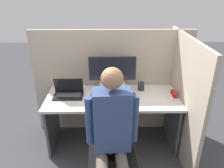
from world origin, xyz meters
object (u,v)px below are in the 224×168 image
object	(u,v)px
coffee_mug	(141,86)
laptop	(68,93)
paper_box	(112,88)
office_chair	(113,144)
stapler	(174,94)
monitor	(112,70)
carrot_toy	(107,105)
person	(112,131)

from	to	relation	value
coffee_mug	laptop	bearing A→B (deg)	-170.40
paper_box	office_chair	distance (m)	0.82
laptop	stapler	world-z (taller)	laptop
monitor	carrot_toy	world-z (taller)	monitor
monitor	carrot_toy	xyz separation A→B (m)	(-0.07, -0.40, -0.26)
laptop	office_chair	distance (m)	0.88
paper_box	office_chair	world-z (taller)	office_chair
paper_box	person	size ratio (longest dim) A/B	0.25
paper_box	coffee_mug	size ratio (longest dim) A/B	3.15
paper_box	monitor	distance (m)	0.24
paper_box	office_chair	xyz separation A→B (m)	(-0.01, -0.78, -0.25)
laptop	person	distance (m)	0.96
laptop	coffee_mug	world-z (taller)	laptop
carrot_toy	coffee_mug	xyz separation A→B (m)	(0.45, 0.42, 0.03)
monitor	paper_box	bearing A→B (deg)	-90.00
paper_box	laptop	xyz separation A→B (m)	(-0.54, -0.13, 0.00)
laptop	person	xyz separation A→B (m)	(0.52, -0.80, 0.02)
office_chair	person	size ratio (longest dim) A/B	0.72
carrot_toy	coffee_mug	bearing A→B (deg)	42.95
laptop	person	size ratio (longest dim) A/B	0.26
stapler	office_chair	world-z (taller)	office_chair
stapler	person	world-z (taller)	person
paper_box	coffee_mug	bearing A→B (deg)	3.30
laptop	coffee_mug	size ratio (longest dim) A/B	3.36
carrot_toy	laptop	bearing A→B (deg)	151.16
person	laptop	bearing A→B (deg)	123.18
stapler	paper_box	bearing A→B (deg)	169.64
monitor	carrot_toy	distance (m)	0.48
monitor	coffee_mug	bearing A→B (deg)	2.88
stapler	carrot_toy	distance (m)	0.87
stapler	office_chair	xyz separation A→B (m)	(-0.77, -0.64, -0.24)
laptop	carrot_toy	bearing A→B (deg)	-28.84
monitor	stapler	bearing A→B (deg)	-10.56
paper_box	carrot_toy	size ratio (longest dim) A/B	2.47
office_chair	coffee_mug	world-z (taller)	office_chair
stapler	person	size ratio (longest dim) A/B	0.12
stapler	carrot_toy	bearing A→B (deg)	-163.11
stapler	coffee_mug	size ratio (longest dim) A/B	1.52
stapler	carrot_toy	size ratio (longest dim) A/B	1.19
paper_box	laptop	world-z (taller)	laptop
laptop	office_chair	world-z (taller)	office_chair
laptop	paper_box	bearing A→B (deg)	13.86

